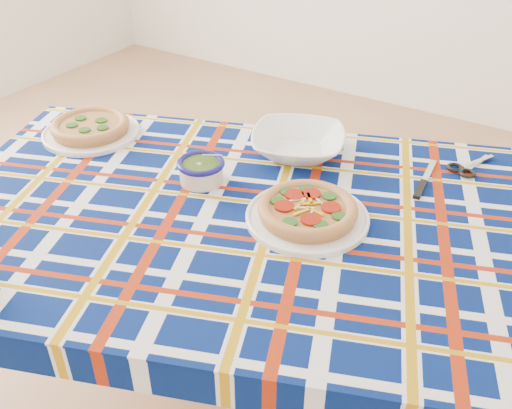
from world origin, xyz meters
The scene contains 9 objects.
floor centered at (0.00, 0.00, 0.00)m, with size 4.00×4.00×0.00m, color #9F7152.
dining_table centered at (0.45, -0.23, 0.60)m, with size 1.63×1.33×0.66m.
tablecloth centered at (0.45, -0.23, 0.62)m, with size 1.44×0.91×0.09m, color #041552, non-canonical shape.
main_focaccia_plate centered at (0.59, -0.17, 0.70)m, with size 0.29×0.29×0.06m, color #A66D3B, non-canonical shape.
pesto_bowl centered at (0.29, -0.17, 0.70)m, with size 0.12×0.12×0.07m, color #25380F, non-canonical shape.
serving_bowl centered at (0.43, 0.08, 0.70)m, with size 0.25×0.25×0.06m, color white.
second_focaccia_plate centered at (-0.12, -0.13, 0.69)m, with size 0.28×0.28×0.05m, color #A66D3B, non-canonical shape.
table_knife centered at (0.76, 0.17, 0.67)m, with size 0.21×0.02×0.01m, color silver, non-canonical shape.
kitchen_scissors centered at (0.85, 0.28, 0.67)m, with size 0.18×0.08×0.01m, color silver, non-canonical shape.
Camera 1 is at (1.05, -1.11, 1.41)m, focal length 40.00 mm.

